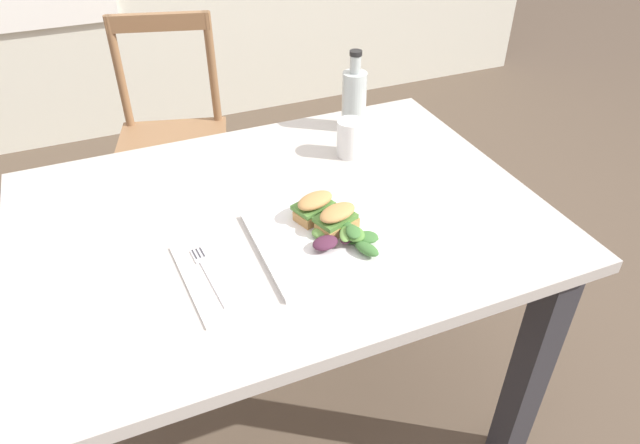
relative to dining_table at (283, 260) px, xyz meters
The scene contains 11 objects.
ground_plane 0.62m from the dining_table, 19.55° to the right, with size 8.77×8.77×0.00m, color brown.
dining_table is the anchor object (origin of this frame).
chair_wooden_far 1.02m from the dining_table, 95.05° to the left, with size 0.49×0.49×0.87m.
plate_lunch 0.20m from the dining_table, 65.83° to the right, with size 0.29×0.29×0.01m, color white.
sandwich_half_front 0.23m from the dining_table, 53.09° to the right, with size 0.10×0.08×0.06m.
sandwich_half_back 0.19m from the dining_table, 43.08° to the right, with size 0.10×0.08×0.06m.
salad_mixed_greens 0.25m from the dining_table, 62.20° to the right, with size 0.15×0.15×0.04m.
napkin_folded 0.28m from the dining_table, 141.92° to the right, with size 0.10×0.25×0.00m, color silver.
fork_on_napkin 0.28m from the dining_table, 145.42° to the right, with size 0.03×0.19×0.00m.
bottle_cold_brew 0.50m from the dining_table, 43.60° to the left, with size 0.07×0.07×0.22m.
cup_extra_side 0.36m from the dining_table, 34.96° to the left, with size 0.07×0.07×0.10m, color white.
Camera 1 is at (-0.44, -0.94, 1.48)m, focal length 32.19 mm.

